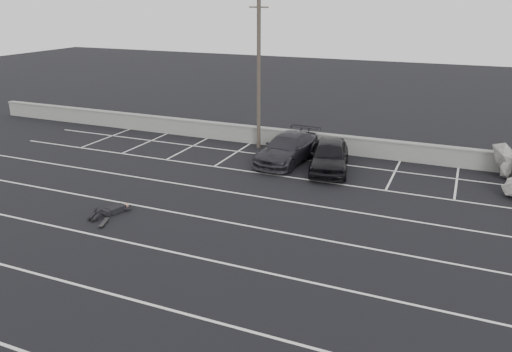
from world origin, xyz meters
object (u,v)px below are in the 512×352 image
at_px(car_right, 288,148).
at_px(utility_pole, 259,75).
at_px(car_left, 330,156).
at_px(skateboard, 104,223).
at_px(person, 116,207).

distance_m(car_right, utility_pole, 4.74).
bearing_deg(car_left, skateboard, -135.14).
bearing_deg(car_right, skateboard, -105.40).
distance_m(person, skateboard, 1.25).
height_order(car_left, utility_pole, utility_pole).
xyz_separation_m(car_right, skateboard, (-4.01, -10.44, -0.69)).
xyz_separation_m(person, skateboard, (0.31, -1.19, -0.18)).
xyz_separation_m(utility_pole, person, (-1.83, -11.11, -4.09)).
height_order(car_right, utility_pole, utility_pole).
distance_m(utility_pole, skateboard, 13.11).
relative_size(car_left, utility_pole, 0.55).
relative_size(car_right, skateboard, 7.45).
bearing_deg(utility_pole, person, -99.34).
bearing_deg(car_left, car_right, 155.89).
height_order(car_left, car_right, car_left).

